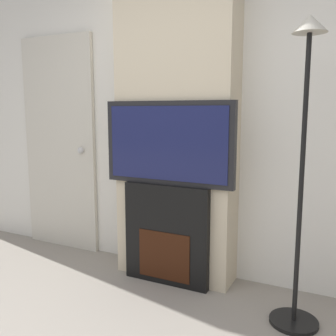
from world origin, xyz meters
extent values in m
cube|color=silver|center=(0.00, 2.03, 1.35)|extent=(6.00, 0.06, 2.70)
cube|color=beige|center=(0.00, 1.85, 1.35)|extent=(0.96, 0.29, 2.70)
cube|color=black|center=(0.00, 1.71, 0.40)|extent=(0.70, 0.14, 0.79)
cube|color=#33160A|center=(0.00, 1.63, 0.24)|extent=(0.43, 0.01, 0.38)
cube|color=black|center=(0.00, 1.71, 1.11)|extent=(1.05, 0.06, 0.64)
cube|color=#191E4C|center=(0.00, 1.67, 1.11)|extent=(0.97, 0.01, 0.56)
cylinder|color=black|center=(0.99, 1.52, 0.01)|extent=(0.31, 0.31, 0.03)
cylinder|color=black|center=(0.99, 1.52, 0.91)|extent=(0.03, 0.03, 1.77)
cone|color=#B7B2A3|center=(0.99, 1.52, 1.84)|extent=(0.20, 0.20, 0.10)
cube|color=beige|center=(-1.32, 1.98, 1.03)|extent=(0.84, 0.04, 2.05)
sphere|color=silver|center=(-1.02, 1.94, 0.98)|extent=(0.06, 0.06, 0.06)
camera|label=1|loc=(1.25, -0.83, 1.35)|focal=40.00mm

